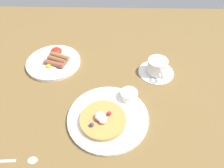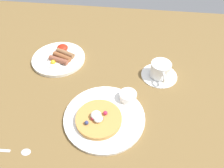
{
  "view_description": "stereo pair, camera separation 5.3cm",
  "coord_description": "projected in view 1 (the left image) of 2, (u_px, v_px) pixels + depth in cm",
  "views": [
    {
      "loc": [
        8.9,
        -53.46,
        58.39
      ],
      "look_at": [
        7.65,
        -1.55,
        4.0
      ],
      "focal_mm": 34.17,
      "sensor_mm": 36.0,
      "label": 1
    },
    {
      "loc": [
        14.2,
        -53.06,
        58.39
      ],
      "look_at": [
        7.65,
        -1.55,
        4.0
      ],
      "focal_mm": 34.17,
      "sensor_mm": 36.0,
      "label": 2
    }
  ],
  "objects": [
    {
      "name": "ground_plane",
      "position": [
        92.0,
        91.0,
        0.8
      ],
      "size": [
        158.97,
        126.28,
        3.0
      ],
      "primitive_type": "cube",
      "color": "brown"
    },
    {
      "name": "pancake_plate",
      "position": [
        108.0,
        118.0,
        0.7
      ],
      "size": [
        26.48,
        26.48,
        1.07
      ],
      "primitive_type": "cylinder",
      "color": "white",
      "rests_on": "ground_plane"
    },
    {
      "name": "pancake_with_berries",
      "position": [
        103.0,
        119.0,
        0.67
      ],
      "size": [
        14.78,
        14.78,
        3.51
      ],
      "color": "#C58941",
      "rests_on": "pancake_plate"
    },
    {
      "name": "syrup_ramekin",
      "position": [
        129.0,
        95.0,
        0.74
      ],
      "size": [
        5.99,
        5.99,
        2.61
      ],
      "color": "white",
      "rests_on": "pancake_plate"
    },
    {
      "name": "breakfast_plate",
      "position": [
        54.0,
        62.0,
        0.88
      ],
      "size": [
        22.07,
        22.07,
        1.34
      ],
      "primitive_type": "cylinder",
      "color": "white",
      "rests_on": "ground_plane"
    },
    {
      "name": "fried_breakfast",
      "position": [
        56.0,
        58.0,
        0.87
      ],
      "size": [
        10.77,
        14.28,
        2.8
      ],
      "color": "#895F3D",
      "rests_on": "breakfast_plate"
    },
    {
      "name": "coffee_saucer",
      "position": [
        156.0,
        72.0,
        0.85
      ],
      "size": [
        13.99,
        13.99,
        0.7
      ],
      "primitive_type": "cylinder",
      "color": "white",
      "rests_on": "ground_plane"
    },
    {
      "name": "coffee_cup",
      "position": [
        157.0,
        66.0,
        0.82
      ],
      "size": [
        7.67,
        10.59,
        5.55
      ],
      "color": "white",
      "rests_on": "coffee_saucer"
    },
    {
      "name": "teaspoon",
      "position": [
        20.0,
        160.0,
        0.6
      ],
      "size": [
        15.37,
        2.34,
        0.6
      ],
      "color": "silver",
      "rests_on": "ground_plane"
    }
  ]
}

